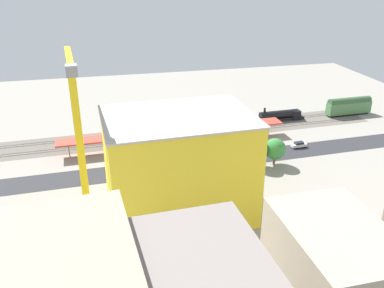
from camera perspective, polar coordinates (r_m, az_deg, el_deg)
The scene contains 22 objects.
ground_plane at distance 113.04m, azimuth 1.72°, elevation -2.05°, with size 198.02×198.02×0.00m, color gray.
rail_bed at distance 130.75m, azimuth -0.52°, elevation 1.66°, with size 123.77×14.24×0.01m, color #665E54.
street_asphalt at distance 111.08m, azimuth 2.02°, elevation -2.55°, with size 123.77×9.00×0.01m, color #2D2D33.
track_rails at distance 130.69m, azimuth -0.52°, elevation 1.73°, with size 123.68×12.44×0.12m.
platform_canopy_near at distance 120.14m, azimuth -2.42°, elevation 1.76°, with size 67.28×7.83×4.50m.
locomotive at distance 143.47m, azimuth 12.39°, elevation 3.89°, with size 16.19×3.28×5.04m.
passenger_coach at distance 155.42m, azimuth 21.02°, elevation 5.01°, with size 16.67×3.70×6.39m.
parked_car_0 at distance 123.68m, azimuth 14.65°, elevation -0.13°, with size 4.79×2.12×1.66m.
parked_car_1 at distance 120.35m, azimuth 11.29°, elevation -0.46°, with size 4.12×1.91×1.73m.
parked_car_2 at distance 118.41m, azimuth 8.27°, elevation -0.67°, with size 4.22×2.05×1.61m.
parked_car_3 at distance 115.46m, azimuth 4.73°, elevation -1.10°, with size 4.10×1.75×1.88m.
parked_car_4 at distance 113.35m, azimuth 1.08°, elevation -1.56°, with size 4.71×1.84×1.66m.
parked_car_5 at distance 112.20m, azimuth -2.50°, elevation -1.86°, with size 4.40×2.12×1.64m.
construction_building at distance 84.71m, azimuth -1.85°, elevation -3.18°, with size 28.98×20.77×21.73m, color yellow.
construction_roof_slab at distance 80.31m, azimuth -1.96°, elevation 3.88°, with size 29.58×21.37×0.40m, color #B7B2A8.
tower_crane at distance 83.76m, azimuth -15.57°, elevation 1.82°, with size 3.60×21.67×33.47m.
box_truck_0 at distance 102.92m, azimuth -3.56°, elevation -3.87°, with size 8.99×3.22×3.14m.
box_truck_1 at distance 103.83m, azimuth 1.25°, elevation -3.55°, with size 8.72×2.91×3.12m.
street_tree_0 at distance 101.77m, azimuth -5.28°, elevation -1.95°, with size 5.44×5.44×7.97m.
street_tree_1 at distance 108.09m, azimuth 9.20°, elevation -0.69°, with size 5.36×5.36×7.72m.
street_tree_2 at distance 110.16m, azimuth 11.49°, elevation -0.68°, with size 5.69×5.69×7.38m.
traffic_light at distance 110.21m, azimuth -8.70°, elevation -0.28°, with size 0.50×0.36×7.37m.
Camera 1 is at (26.67, 98.18, 49.27)m, focal length 38.29 mm.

